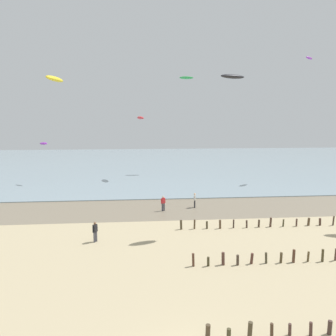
% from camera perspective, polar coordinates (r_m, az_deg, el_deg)
% --- Properties ---
extents(wet_sand_strip, '(120.00, 8.60, 0.01)m').
position_cam_1_polar(wet_sand_strip, '(36.12, -1.30, -7.40)').
color(wet_sand_strip, '#7A6D59').
rests_on(wet_sand_strip, ground).
extents(sea, '(160.00, 70.00, 0.10)m').
position_cam_1_polar(sea, '(74.64, -3.21, 0.98)').
color(sea, '#7F939E').
rests_on(sea, ground).
extents(groyne_near, '(8.86, 0.35, 0.80)m').
position_cam_1_polar(groyne_near, '(17.50, 21.68, -25.43)').
color(groyne_near, '#453827').
rests_on(groyne_near, ground).
extents(groyne_mid, '(13.60, 0.35, 0.94)m').
position_cam_1_polar(groyne_mid, '(24.64, 20.70, -14.81)').
color(groyne_mid, '#4D3124').
rests_on(groyne_mid, ground).
extents(groyne_far, '(16.08, 0.37, 0.91)m').
position_cam_1_polar(groyne_far, '(31.46, 16.82, -9.48)').
color(groyne_far, '#443A27').
rests_on(groyne_far, ground).
extents(person_nearest_camera, '(0.29, 0.56, 1.71)m').
position_cam_1_polar(person_nearest_camera, '(36.59, 4.84, -5.73)').
color(person_nearest_camera, '#232328').
rests_on(person_nearest_camera, ground).
extents(person_by_waterline, '(0.39, 0.48, 1.71)m').
position_cam_1_polar(person_by_waterline, '(27.21, -13.02, -11.05)').
color(person_by_waterline, '#4C4C56').
rests_on(person_by_waterline, ground).
extents(person_left_flank, '(0.52, 0.36, 1.71)m').
position_cam_1_polar(person_left_flank, '(35.13, -0.87, -6.31)').
color(person_left_flank, '#383842').
rests_on(person_left_flank, ground).
extents(kite_aloft_0, '(2.49, 1.49, 0.47)m').
position_cam_1_polar(kite_aloft_0, '(28.91, 11.58, 15.88)').
color(kite_aloft_0, black).
extents(kite_aloft_1, '(1.68, 2.95, 0.64)m').
position_cam_1_polar(kite_aloft_1, '(53.71, -5.00, 9.01)').
color(kite_aloft_1, red).
extents(kite_aloft_2, '(1.81, 1.64, 0.51)m').
position_cam_1_polar(kite_aloft_2, '(52.69, -21.55, 4.14)').
color(kite_aloft_2, purple).
extents(kite_aloft_4, '(2.65, 0.97, 0.64)m').
position_cam_1_polar(kite_aloft_4, '(61.28, 3.34, 15.96)').
color(kite_aloft_4, green).
extents(kite_aloft_5, '(2.08, 2.00, 0.56)m').
position_cam_1_polar(kite_aloft_5, '(57.73, 24.12, 17.67)').
color(kite_aloft_5, purple).
extents(kite_aloft_7, '(2.05, 3.73, 0.92)m').
position_cam_1_polar(kite_aloft_7, '(39.92, -19.78, 14.90)').
color(kite_aloft_7, yellow).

